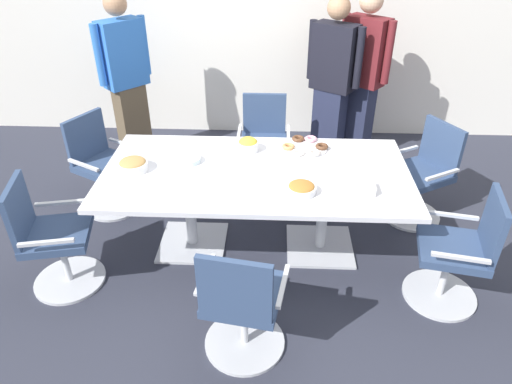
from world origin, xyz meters
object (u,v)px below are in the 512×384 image
(donut_platter, at_px, (305,147))
(office_chair_0, at_px, (51,241))
(person_standing_0, at_px, (126,78))
(snack_bowl_pretzels, at_px, (301,188))
(napkin_pile, at_px, (364,188))
(office_chair_2, at_px, (458,256))
(plate_stack, at_px, (189,160))
(snack_bowl_chips_yellow, at_px, (248,145))
(office_chair_5, at_px, (103,169))
(office_chair_4, at_px, (264,146))
(person_standing_1, at_px, (332,81))
(person_standing_2, at_px, (362,76))
(office_chair_3, at_px, (422,178))
(conference_table, at_px, (256,184))
(snack_bowl_cookies, at_px, (133,165))
(office_chair_1, at_px, (242,306))

(donut_platter, bearing_deg, office_chair_0, -154.26)
(person_standing_0, height_order, snack_bowl_pretzels, person_standing_0)
(person_standing_0, relative_size, napkin_pile, 12.54)
(office_chair_2, bearing_deg, snack_bowl_pretzels, 88.82)
(plate_stack, bearing_deg, snack_bowl_chips_yellow, 24.94)
(office_chair_0, bearing_deg, office_chair_5, 166.38)
(office_chair_2, relative_size, napkin_pile, 6.34)
(donut_platter, distance_m, plate_stack, 0.99)
(snack_bowl_chips_yellow, bearing_deg, office_chair_4, 81.74)
(donut_platter, xyz_separation_m, plate_stack, (-0.95, -0.28, 0.00))
(office_chair_0, height_order, office_chair_5, same)
(office_chair_5, distance_m, napkin_pile, 2.44)
(office_chair_5, bearing_deg, office_chair_2, 97.43)
(office_chair_2, bearing_deg, donut_platter, 59.52)
(person_standing_1, distance_m, person_standing_2, 0.34)
(office_chair_3, height_order, napkin_pile, office_chair_3)
(office_chair_4, distance_m, person_standing_0, 1.64)
(person_standing_2, bearing_deg, office_chair_2, 140.98)
(donut_platter, bearing_deg, person_standing_2, 63.62)
(snack_bowl_pretzels, distance_m, donut_platter, 0.70)
(person_standing_0, bearing_deg, napkin_pile, 93.40)
(person_standing_2, relative_size, snack_bowl_chips_yellow, 10.34)
(person_standing_1, bearing_deg, conference_table, 98.19)
(office_chair_3, xyz_separation_m, donut_platter, (-1.09, -0.14, 0.36))
(office_chair_5, bearing_deg, office_chair_0, 26.51)
(office_chair_2, bearing_deg, snack_bowl_cookies, 89.02)
(office_chair_1, bearing_deg, office_chair_4, 97.82)
(snack_bowl_chips_yellow, bearing_deg, snack_bowl_pretzels, -56.45)
(office_chair_3, height_order, snack_bowl_pretzels, office_chair_3)
(person_standing_2, distance_m, snack_bowl_cookies, 2.67)
(office_chair_3, bearing_deg, person_standing_2, -9.30)
(office_chair_5, bearing_deg, conference_table, 97.13)
(office_chair_4, height_order, donut_platter, office_chair_4)
(snack_bowl_pretzels, bearing_deg, napkin_pile, 3.80)
(office_chair_5, xyz_separation_m, snack_bowl_cookies, (0.50, -0.60, 0.39))
(snack_bowl_cookies, bearing_deg, donut_platter, 17.53)
(office_chair_2, xyz_separation_m, plate_stack, (-2.02, 0.67, 0.37))
(office_chair_5, bearing_deg, napkin_pile, 97.81)
(person_standing_2, bearing_deg, donut_platter, 104.22)
(office_chair_4, bearing_deg, plate_stack, 59.70)
(donut_platter, bearing_deg, napkin_pile, -59.48)
(office_chair_2, height_order, office_chair_3, same)
(office_chair_0, xyz_separation_m, office_chair_3, (2.99, 1.06, 0.00))
(office_chair_1, relative_size, donut_platter, 2.33)
(person_standing_1, height_order, snack_bowl_chips_yellow, person_standing_1)
(snack_bowl_pretzels, distance_m, snack_bowl_cookies, 1.33)
(office_chair_2, height_order, person_standing_0, person_standing_0)
(snack_bowl_chips_yellow, relative_size, donut_platter, 0.45)
(snack_bowl_cookies, bearing_deg, office_chair_3, 13.12)
(office_chair_5, xyz_separation_m, person_standing_0, (0.01, 1.01, 0.54))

